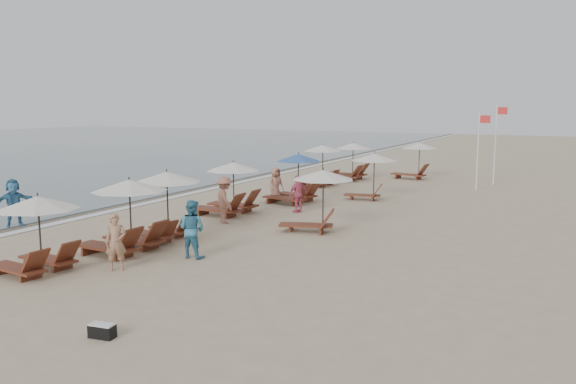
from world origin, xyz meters
The scene contains 22 objects.
ground centered at (0.00, 0.00, 0.00)m, with size 160.00×160.00×0.00m, color tan.
wet_sand_band centered at (-12.50, 10.00, 0.00)m, with size 3.20×140.00×0.01m, color #6B5E4C.
foam_line centered at (-11.20, 10.00, 0.01)m, with size 0.50×140.00×0.02m, color white.
lounger_station_0 centered at (-6.33, -2.42, 1.09)m, with size 2.47×2.17×2.13m.
lounger_station_1 centered at (-5.75, 0.36, 1.07)m, with size 2.73×2.28×2.28m.
lounger_station_2 centered at (-5.81, 2.34, 1.30)m, with size 2.49×2.33×2.31m.
lounger_station_3 centered at (-6.40, 7.19, 1.00)m, with size 2.76×2.27×2.18m.
lounger_station_4 centered at (-5.29, 11.01, 1.00)m, with size 2.64×2.38×2.29m.
lounger_station_5 centered at (-6.51, 16.72, 1.11)m, with size 2.55×2.15×2.31m.
lounger_station_6 centered at (-6.01, 19.99, 1.01)m, with size 2.69×2.17×2.25m.
inland_station_0 centered at (-1.73, 5.77, 1.40)m, with size 2.69×2.24×2.22m.
inland_station_1 centered at (-2.37, 13.45, 1.49)m, with size 2.54×2.24×2.22m.
inland_station_2 centered at (-2.56, 22.20, 1.31)m, with size 2.83×2.24×2.22m.
beachgoer_near centered at (-4.58, -1.23, 0.79)m, with size 0.58×0.38×1.58m, color #A07457.
beachgoer_mid_a centered at (-3.55, 0.83, 0.87)m, with size 0.85×0.66×1.74m, color teal.
beachgoer_mid_b centered at (-5.49, 5.58, 0.91)m, with size 1.17×0.67×1.81m, color #985E4D.
beachgoer_far_a centered at (-3.94, 8.83, 0.80)m, with size 0.93×0.39×1.59m, color #CD526E.
beachgoer_far_b centered at (-6.25, 11.14, 0.79)m, with size 0.77×0.50×1.58m, color #A66C5A.
waterline_walker centered at (-12.20, 1.50, 0.90)m, with size 1.66×0.53×1.79m, color #306590.
duffel_bag centered at (-1.49, -4.92, 0.14)m, with size 0.54×0.33×0.28m.
flag_pole_near centered at (1.70, 19.01, 2.32)m, with size 0.59×0.08×4.17m.
flag_pole_far centered at (2.22, 21.60, 2.54)m, with size 0.60×0.08×4.58m.
Camera 1 is at (6.67, -12.93, 4.51)m, focal length 36.32 mm.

